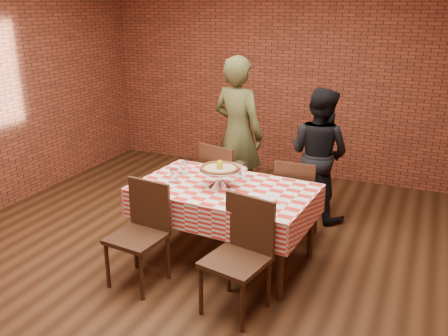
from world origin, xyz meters
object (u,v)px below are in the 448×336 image
(diner_olive, at_px, (238,134))
(pizza_stand, at_px, (220,178))
(chair_far_left, at_px, (228,182))
(condiment_caddy, at_px, (240,170))
(pizza, at_px, (220,169))
(chair_near_right, at_px, (235,260))
(chair_near_left, at_px, (137,237))
(water_glass_left, at_px, (174,176))
(diner_black, at_px, (319,154))
(water_glass_right, at_px, (185,168))
(chair_far_right, at_px, (297,198))
(table, at_px, (225,224))

(diner_olive, bearing_deg, pizza_stand, 119.34)
(chair_far_left, bearing_deg, condiment_caddy, 138.93)
(pizza, relative_size, chair_near_right, 0.39)
(chair_near_left, height_order, chair_far_left, chair_far_left)
(pizza, bearing_deg, diner_olive, 104.77)
(pizza, height_order, chair_far_left, pizza)
(water_glass_left, distance_m, chair_near_left, 0.72)
(chair_near_right, relative_size, diner_black, 0.62)
(water_glass_right, height_order, condiment_caddy, condiment_caddy)
(chair_near_right, distance_m, diner_olive, 2.20)
(condiment_caddy, xyz_separation_m, chair_near_left, (-0.56, -1.01, -0.38))
(condiment_caddy, distance_m, chair_far_right, 0.75)
(chair_near_left, bearing_deg, chair_far_left, 88.06)
(chair_near_right, distance_m, chair_far_right, 1.47)
(water_glass_left, bearing_deg, diner_black, 53.62)
(chair_far_left, xyz_separation_m, diner_black, (0.89, 0.55, 0.29))
(chair_far_left, xyz_separation_m, diner_olive, (-0.06, 0.45, 0.45))
(table, xyz_separation_m, pizza_stand, (-0.04, -0.01, 0.47))
(chair_near_right, bearing_deg, pizza_stand, 133.50)
(pizza, xyz_separation_m, diner_olive, (-0.33, 1.27, -0.01))
(diner_olive, bearing_deg, chair_far_right, 163.88)
(table, height_order, water_glass_left, water_glass_left)
(diner_black, bearing_deg, condiment_caddy, 82.19)
(chair_far_left, bearing_deg, pizza_stand, 122.63)
(water_glass_left, relative_size, diner_olive, 0.07)
(water_glass_left, bearing_deg, chair_far_right, 38.96)
(pizza, height_order, diner_olive, diner_olive)
(table, xyz_separation_m, water_glass_right, (-0.51, 0.17, 0.45))
(water_glass_right, distance_m, chair_far_left, 0.75)
(pizza_stand, relative_size, chair_near_right, 0.41)
(pizza_stand, relative_size, water_glass_right, 2.99)
(chair_near_left, bearing_deg, diner_olive, 91.67)
(chair_near_left, height_order, diner_black, diner_black)
(water_glass_right, bearing_deg, pizza, -21.23)
(pizza_stand, bearing_deg, diner_olive, 104.77)
(water_glass_right, distance_m, diner_black, 1.61)
(water_glass_left, xyz_separation_m, chair_far_right, (1.01, 0.81, -0.37))
(condiment_caddy, relative_size, diner_black, 0.10)
(water_glass_left, xyz_separation_m, condiment_caddy, (0.53, 0.38, 0.01))
(chair_near_right, height_order, diner_olive, diner_olive)
(pizza, distance_m, chair_near_left, 0.97)
(diner_olive, bearing_deg, chair_near_left, 100.39)
(water_glass_left, height_order, diner_olive, diner_olive)
(table, bearing_deg, condiment_caddy, 83.02)
(condiment_caddy, bearing_deg, chair_far_left, 142.96)
(pizza, bearing_deg, chair_far_left, 108.38)
(pizza_stand, height_order, water_glass_right, pizza_stand)
(table, xyz_separation_m, water_glass_left, (-0.49, -0.09, 0.45))
(chair_far_left, bearing_deg, chair_near_left, 96.46)
(table, distance_m, water_glass_right, 0.70)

